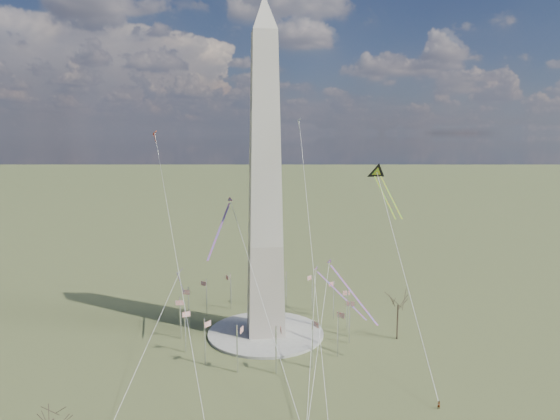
{
  "coord_description": "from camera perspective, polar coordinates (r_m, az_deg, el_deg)",
  "views": [
    {
      "loc": [
        -15.0,
        -147.09,
        61.99
      ],
      "look_at": [
        4.5,
        0.0,
        39.13
      ],
      "focal_mm": 32.0,
      "sensor_mm": 36.0,
      "label": 1
    }
  ],
  "objects": [
    {
      "name": "tree_near",
      "position": [
        156.74,
        13.35,
        -10.24
      ],
      "size": [
        9.29,
        9.29,
        16.25
      ],
      "color": "#412F27",
      "rests_on": "ground"
    },
    {
      "name": "kite_delta_black",
      "position": [
        168.69,
        11.15,
        3.94
      ],
      "size": [
        7.36,
        19.58,
        16.14
      ],
      "rotation": [
        0.0,
        0.0,
        3.23
      ],
      "color": "black",
      "rests_on": "ground"
    },
    {
      "name": "plaza",
      "position": [
        160.17,
        -1.64,
        -13.86
      ],
      "size": [
        36.0,
        36.0,
        0.8
      ],
      "primitive_type": "cylinder",
      "color": "#ACAA9E",
      "rests_on": "ground"
    },
    {
      "name": "kite_streamer_mid",
      "position": [
        150.6,
        -6.55,
        -1.12
      ],
      "size": [
        8.51,
        21.47,
        15.29
      ],
      "rotation": [
        0.0,
        0.0,
        2.81
      ],
      "color": "red",
      "rests_on": "ground"
    },
    {
      "name": "ground",
      "position": [
        160.32,
        -1.64,
        -13.99
      ],
      "size": [
        2000.0,
        2000.0,
        0.0
      ],
      "primitive_type": "plane",
      "color": "#44542A",
      "rests_on": "ground"
    },
    {
      "name": "kite_streamer_left",
      "position": [
        146.97,
        7.49,
        -8.31
      ],
      "size": [
        10.65,
        19.26,
        14.41
      ],
      "rotation": [
        0.0,
        0.0,
        3.61
      ],
      "color": "red",
      "rests_on": "ground"
    },
    {
      "name": "flagpole_ring",
      "position": [
        157.65,
        -1.65,
        -11.55
      ],
      "size": [
        54.4,
        54.4,
        13.0
      ],
      "color": "white",
      "rests_on": "ground"
    },
    {
      "name": "kite_small_red",
      "position": [
        182.5,
        -14.13,
        8.41
      ],
      "size": [
        1.56,
        2.3,
        4.84
      ],
      "rotation": [
        0.0,
        0.0,
        2.47
      ],
      "color": "red",
      "rests_on": "ground"
    },
    {
      "name": "tree_far",
      "position": [
        112.25,
        -24.51,
        -20.68
      ],
      "size": [
        6.63,
        6.63,
        11.6
      ],
      "color": "#412F27",
      "rests_on": "ground"
    },
    {
      "name": "kite_streamer_right",
      "position": [
        159.61,
        6.13,
        -8.74
      ],
      "size": [
        13.88,
        15.56,
        13.51
      ],
      "rotation": [
        0.0,
        0.0,
        3.86
      ],
      "color": "red",
      "rests_on": "ground"
    },
    {
      "name": "person_east",
      "position": [
        126.77,
        17.68,
        -20.45
      ],
      "size": [
        0.75,
        0.52,
        1.97
      ],
      "primitive_type": "imported",
      "rotation": [
        0.0,
        0.0,
        3.22
      ],
      "color": "gray",
      "rests_on": "ground"
    },
    {
      "name": "kite_small_white",
      "position": [
        188.13,
        2.2,
        10.11
      ],
      "size": [
        1.41,
        2.2,
        4.86
      ],
      "rotation": [
        0.0,
        0.0,
        2.65
      ],
      "color": "silver",
      "rests_on": "ground"
    },
    {
      "name": "washington_monument",
      "position": [
        148.52,
        -1.72,
        3.33
      ],
      "size": [
        15.56,
        15.56,
        100.0
      ],
      "color": "#BCAD9E",
      "rests_on": "plaza"
    },
    {
      "name": "kite_diamond_purple",
      "position": [
        160.87,
        -11.36,
        -7.24
      ],
      "size": [
        2.11,
        2.78,
        8.13
      ],
      "rotation": [
        0.0,
        0.0,
        2.33
      ],
      "color": "#341663",
      "rests_on": "ground"
    }
  ]
}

